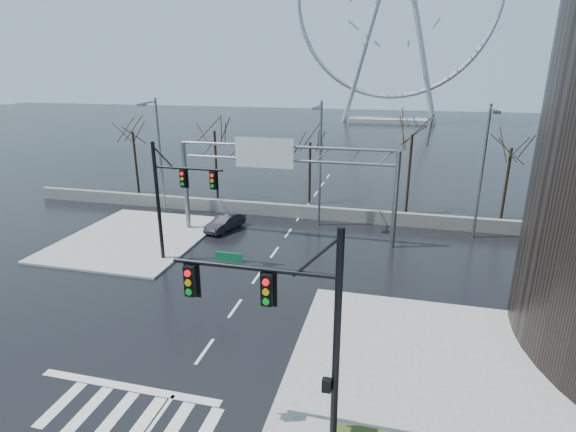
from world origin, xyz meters
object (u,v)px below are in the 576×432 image
(car, at_px, (225,222))
(ferris_wheel, at_px, (396,2))
(sign_gantry, at_px, (280,171))
(signal_mast_far, at_px, (173,192))
(signal_mast_near, at_px, (294,317))

(car, bearing_deg, ferris_wheel, 100.01)
(sign_gantry, bearing_deg, signal_mast_far, -132.47)
(sign_gantry, xyz_separation_m, car, (-4.69, 0.54, -4.55))
(ferris_wheel, bearing_deg, car, -97.22)
(signal_mast_far, relative_size, car, 2.09)
(signal_mast_far, xyz_separation_m, sign_gantry, (5.49, 6.00, 0.35))
(signal_mast_near, height_order, car, signal_mast_near)
(signal_mast_near, bearing_deg, ferris_wheel, 90.08)
(signal_mast_far, bearing_deg, sign_gantry, 47.53)
(sign_gantry, xyz_separation_m, ferris_wheel, (5.38, 80.04, 20.95))
(ferris_wheel, relative_size, car, 13.29)
(signal_mast_near, xyz_separation_m, car, (-10.21, 19.54, -4.24))
(signal_mast_far, height_order, sign_gantry, signal_mast_far)
(ferris_wheel, bearing_deg, sign_gantry, -93.84)
(sign_gantry, bearing_deg, ferris_wheel, 86.16)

